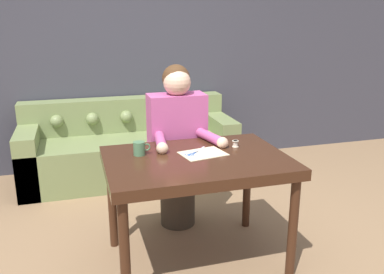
{
  "coord_description": "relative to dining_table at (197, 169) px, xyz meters",
  "views": [
    {
      "loc": [
        -0.59,
        -2.29,
        1.62
      ],
      "look_at": [
        0.15,
        0.2,
        0.86
      ],
      "focal_mm": 38.0,
      "sensor_mm": 36.0,
      "label": 1
    }
  ],
  "objects": [
    {
      "name": "scissors",
      "position": [
        0.0,
        0.07,
        0.09
      ],
      "size": [
        0.21,
        0.18,
        0.01
      ],
      "color": "silver",
      "rests_on": "dining_table"
    },
    {
      "name": "wall_back",
      "position": [
        -0.14,
        2.12,
        0.63
      ],
      "size": [
        8.0,
        0.06,
        2.6
      ],
      "color": "#383842",
      "rests_on": "ground_plane"
    },
    {
      "name": "ground_plane",
      "position": [
        -0.14,
        -0.08,
        -0.67
      ],
      "size": [
        16.0,
        16.0,
        0.0
      ],
      "primitive_type": "plane",
      "color": "#846647"
    },
    {
      "name": "mug",
      "position": [
        -0.35,
        0.15,
        0.13
      ],
      "size": [
        0.11,
        0.08,
        0.09
      ],
      "color": "#47704C",
      "rests_on": "dining_table"
    },
    {
      "name": "pattern_paper_main",
      "position": [
        0.06,
        0.05,
        0.09
      ],
      "size": [
        0.32,
        0.26,
        0.0
      ],
      "color": "beige",
      "rests_on": "dining_table"
    },
    {
      "name": "person",
      "position": [
        0.01,
        0.54,
        -0.01
      ],
      "size": [
        0.51,
        0.6,
        1.29
      ],
      "color": "#33281E",
      "rests_on": "ground_plane"
    },
    {
      "name": "thread_spool",
      "position": [
        0.32,
        0.13,
        0.11
      ],
      "size": [
        0.04,
        0.04,
        0.05
      ],
      "color": "beige",
      "rests_on": "dining_table"
    },
    {
      "name": "dining_table",
      "position": [
        0.0,
        0.0,
        0.0
      ],
      "size": [
        1.17,
        0.83,
        0.76
      ],
      "color": "#381E11",
      "rests_on": "ground_plane"
    },
    {
      "name": "couch",
      "position": [
        -0.21,
        1.71,
        -0.38
      ],
      "size": [
        2.15,
        0.8,
        0.8
      ],
      "color": "olive",
      "rests_on": "ground_plane"
    }
  ]
}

